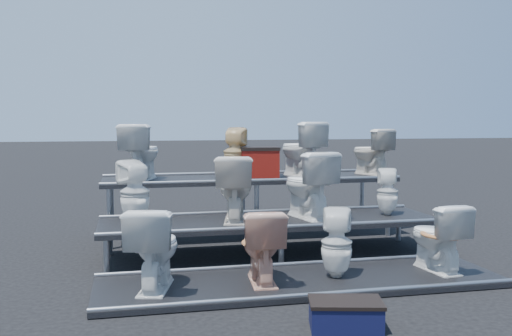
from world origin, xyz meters
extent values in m
plane|color=black|center=(0.00, 0.00, 0.00)|extent=(80.00, 80.00, 0.00)
cube|color=black|center=(0.00, -1.30, 0.03)|extent=(4.20, 1.20, 0.06)
cube|color=black|center=(0.00, 0.00, 0.23)|extent=(4.20, 1.20, 0.46)
cube|color=black|center=(0.00, 1.30, 0.43)|extent=(4.20, 1.20, 0.86)
imported|color=white|center=(-1.50, -1.30, 0.47)|extent=(0.64, 0.88, 0.81)
imported|color=#E7AC8F|center=(-0.43, -1.30, 0.44)|extent=(0.49, 0.77, 0.75)
imported|color=white|center=(0.37, -1.30, 0.42)|extent=(0.42, 0.43, 0.72)
imported|color=white|center=(1.53, -1.30, 0.43)|extent=(0.49, 0.77, 0.75)
imported|color=white|center=(-1.66, 0.00, 0.84)|extent=(0.46, 0.46, 0.77)
imported|color=beige|center=(-0.47, 0.00, 0.87)|extent=(0.61, 0.87, 0.81)
imported|color=white|center=(0.48, 0.00, 0.88)|extent=(0.64, 0.91, 0.85)
imported|color=white|center=(1.57, 0.00, 0.76)|extent=(0.36, 0.36, 0.61)
imported|color=white|center=(-1.55, 1.30, 1.25)|extent=(0.68, 0.87, 0.78)
imported|color=#E6C487|center=(-0.21, 1.30, 1.23)|extent=(0.44, 0.44, 0.73)
imported|color=white|center=(0.79, 1.30, 1.26)|extent=(0.67, 0.89, 0.81)
imported|color=beige|center=(1.91, 1.30, 1.21)|extent=(0.58, 0.77, 0.70)
cube|color=maroon|center=(0.15, 1.31, 1.06)|extent=(0.59, 0.49, 0.39)
cube|color=black|center=(-0.03, -2.56, 0.10)|extent=(0.64, 0.47, 0.21)
camera|label=1|loc=(-1.74, -6.82, 1.70)|focal=40.00mm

